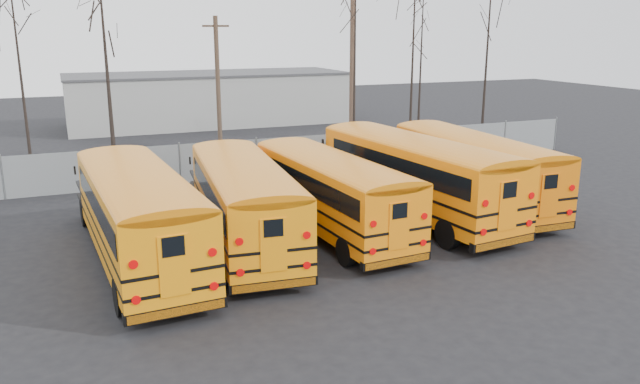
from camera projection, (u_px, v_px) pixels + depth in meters
name	position (u px, v px, depth m)	size (l,w,h in m)	color
ground	(356.00, 247.00, 22.23)	(120.00, 120.00, 0.00)	black
fence	(257.00, 158.00, 32.70)	(40.00, 0.04, 2.00)	gray
distant_building	(209.00, 99.00, 51.07)	(22.00, 8.00, 4.00)	#9F9F9A
bus_a	(137.00, 208.00, 20.24)	(3.36, 11.80, 3.26)	black
bus_b	(243.00, 195.00, 22.07)	(3.69, 11.44, 3.15)	black
bus_c	(329.00, 187.00, 23.52)	(3.17, 11.04, 3.05)	black
bus_d	(412.00, 170.00, 25.45)	(4.02, 12.35, 3.40)	black
bus_e	(470.00, 163.00, 27.14)	(3.15, 11.63, 3.22)	black
utility_pole_left	(218.00, 89.00, 35.17)	(1.47, 0.30, 8.27)	#483729
utility_pole_right	(352.00, 68.00, 37.59)	(1.72, 0.89, 10.27)	brown
tree_1	(21.00, 79.00, 30.56)	(0.26, 0.26, 10.40)	black
tree_2	(108.00, 85.00, 31.32)	(0.26, 0.26, 9.67)	black
tree_3	(355.00, 66.00, 35.94)	(0.26, 0.26, 10.92)	black
tree_4	(412.00, 65.00, 36.83)	(0.26, 0.26, 11.01)	black
tree_5	(421.00, 69.00, 41.91)	(0.26, 0.26, 9.92)	black
tree_6	(487.00, 53.00, 40.82)	(0.26, 0.26, 12.09)	black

